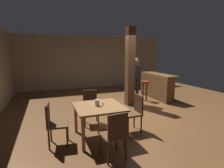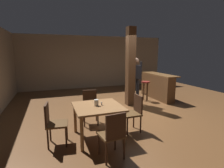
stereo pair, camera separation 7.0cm
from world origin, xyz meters
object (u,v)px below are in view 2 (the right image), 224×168
object	(u,v)px
dining_table	(98,111)
bar_stool_near	(145,86)
salt_shaker	(102,104)
chair_south	(113,133)
chair_north	(90,105)
standing_person	(136,77)
napkin_cup	(96,103)
chair_west	(53,122)
chair_east	(134,111)
bar_counter	(157,86)

from	to	relation	value
dining_table	bar_stool_near	xyz separation A→B (m)	(2.62, 2.39, -0.06)
salt_shaker	chair_south	bearing A→B (deg)	-94.17
chair_north	standing_person	size ratio (longest dim) A/B	0.52
napkin_cup	chair_south	bearing A→B (deg)	-86.72
chair_west	chair_north	xyz separation A→B (m)	(0.98, 0.89, 0.00)
napkin_cup	salt_shaker	world-z (taller)	napkin_cup
chair_south	bar_stool_near	xyz separation A→B (m)	(2.60, 3.29, 0.07)
chair_north	chair_east	size ratio (longest dim) A/B	1.00
napkin_cup	bar_stool_near	size ratio (longest dim) A/B	0.18
chair_east	salt_shaker	bearing A→B (deg)	-178.50
salt_shaker	bar_stool_near	bearing A→B (deg)	43.22
chair_east	bar_counter	bearing A→B (deg)	46.89
chair_west	chair_east	size ratio (longest dim) A/B	1.00
bar_counter	bar_stool_near	size ratio (longest dim) A/B	2.45
standing_person	chair_east	bearing A→B (deg)	-118.53
dining_table	standing_person	bearing A→B (deg)	46.27
standing_person	chair_south	bearing A→B (deg)	-123.66
napkin_cup	chair_north	bearing A→B (deg)	86.46
standing_person	bar_stool_near	bearing A→B (deg)	23.07
napkin_cup	standing_person	xyz separation A→B (m)	(2.08, 2.13, 0.19)
chair_north	standing_person	distance (m)	2.44
dining_table	chair_west	size ratio (longest dim) A/B	1.17
dining_table	chair_east	bearing A→B (deg)	1.86
chair_east	standing_person	bearing A→B (deg)	61.47
chair_south	standing_person	distance (m)	3.70
chair_east	napkin_cup	size ratio (longest dim) A/B	6.41
chair_north	dining_table	bearing A→B (deg)	-91.41
chair_north	bar_counter	bearing A→B (deg)	27.23
chair_south	standing_person	size ratio (longest dim) A/B	0.52
salt_shaker	bar_counter	bearing A→B (deg)	38.71
chair_north	bar_counter	world-z (taller)	bar_counter
chair_north	bar_counter	size ratio (longest dim) A/B	0.46
dining_table	salt_shaker	size ratio (longest dim) A/B	13.85
standing_person	chair_north	bearing A→B (deg)	-148.22
chair_south	napkin_cup	bearing A→B (deg)	93.28
napkin_cup	salt_shaker	distance (m)	0.12
chair_south	salt_shaker	xyz separation A→B (m)	(0.07, 0.91, 0.28)
dining_table	chair_south	size ratio (longest dim) A/B	1.17
dining_table	chair_north	size ratio (longest dim) A/B	1.17
chair_west	chair_east	distance (m)	1.86
dining_table	bar_stool_near	bearing A→B (deg)	42.35
chair_east	bar_stool_near	bearing A→B (deg)	53.94
salt_shaker	bar_counter	size ratio (longest dim) A/B	0.04
chair_north	salt_shaker	world-z (taller)	chair_north
chair_south	bar_stool_near	world-z (taller)	chair_south
chair_west	standing_person	xyz separation A→B (m)	(3.01, 2.14, 0.50)
chair_east	napkin_cup	xyz separation A→B (m)	(-0.93, -0.01, 0.31)
chair_east	dining_table	bearing A→B (deg)	-178.14
bar_counter	chair_north	bearing A→B (deg)	-152.77
dining_table	bar_counter	xyz separation A→B (m)	(3.27, 2.56, -0.11)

